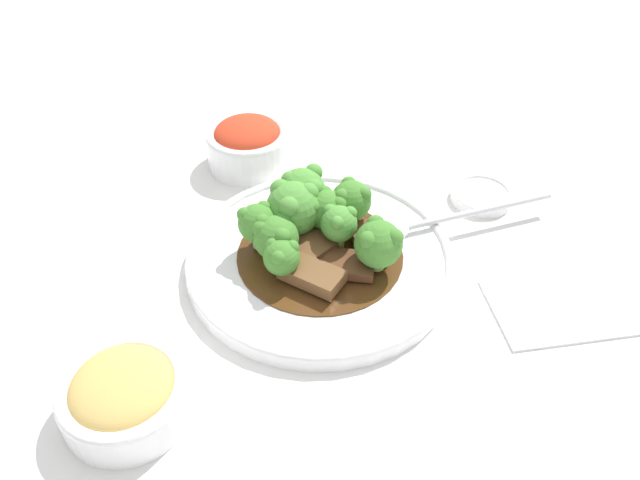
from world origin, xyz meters
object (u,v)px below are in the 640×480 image
broccoli_floret_2 (378,243)px  broccoli_floret_3 (282,257)px  broccoli_floret_0 (294,207)px  broccoli_floret_8 (351,200)px  beef_strip_2 (345,264)px  broccoli_floret_7 (276,237)px  beef_strip_0 (312,274)px  beef_strip_1 (308,247)px  broccoli_floret_6 (339,223)px  beef_strip_3 (368,242)px  broccoli_floret_4 (306,190)px  serving_spoon (404,228)px  side_bowl_appetizer (124,395)px  broccoli_floret_5 (327,209)px  sauce_dish (482,195)px  broccoli_floret_1 (257,223)px  side_bowl_kimchi (248,143)px  main_plate (320,258)px

broccoli_floret_2 → broccoli_floret_3: (-0.09, 0.02, -0.01)m
broccoli_floret_0 → broccoli_floret_8: size_ratio=1.14×
beef_strip_2 → broccoli_floret_7: (-0.06, 0.04, 0.02)m
beef_strip_0 → broccoli_floret_7: broccoli_floret_7 is taller
beef_strip_1 → broccoli_floret_7: bearing=174.0°
broccoli_floret_6 → broccoli_floret_8: size_ratio=0.93×
broccoli_floret_0 → broccoli_floret_7: 0.04m
broccoli_floret_0 → beef_strip_3: bearing=-34.9°
broccoli_floret_4 → broccoli_floret_6: broccoli_floret_4 is taller
beef_strip_0 → broccoli_floret_3: broccoli_floret_3 is taller
beef_strip_0 → serving_spoon: same height
broccoli_floret_3 → broccoli_floret_2: bearing=-11.6°
beef_strip_2 → side_bowl_appetizer: size_ratio=0.64×
serving_spoon → beef_strip_0: bearing=-163.0°
broccoli_floret_0 → serving_spoon: broccoli_floret_0 is taller
broccoli_floret_5 → broccoli_floret_6: 0.03m
sauce_dish → broccoli_floret_8: bearing=-175.8°
beef_strip_1 → broccoli_floret_5: bearing=39.9°
beef_strip_1 → serving_spoon: bearing=-2.3°
beef_strip_2 → beef_strip_3: 0.04m
broccoli_floret_7 → side_bowl_appetizer: size_ratio=0.45×
broccoli_floret_2 → broccoli_floret_4: (-0.04, 0.10, 0.00)m
broccoli_floret_2 → side_bowl_appetizer: (-0.25, -0.07, -0.03)m
broccoli_floret_1 → broccoli_floret_5: (0.07, -0.00, -0.00)m
broccoli_floret_3 → side_bowl_kimchi: 0.22m
beef_strip_1 → side_bowl_appetizer: size_ratio=0.58×
beef_strip_1 → broccoli_floret_0: size_ratio=0.99×
broccoli_floret_0 → broccoli_floret_6: bearing=-44.9°
broccoli_floret_6 → sauce_dish: size_ratio=0.69×
broccoli_floret_7 → side_bowl_kimchi: 0.20m
broccoli_floret_4 → broccoli_floret_6: 0.06m
broccoli_floret_5 → broccoli_floret_8: bearing=4.5°
beef_strip_3 → sauce_dish: bearing=17.1°
broccoli_floret_2 → side_bowl_kimchi: size_ratio=0.52×
beef_strip_3 → broccoli_floret_5: broccoli_floret_5 is taller
sauce_dish → broccoli_floret_2: bearing=-154.2°
beef_strip_0 → broccoli_floret_2: size_ratio=1.27×
broccoli_floret_3 → serving_spoon: broccoli_floret_3 is taller
beef_strip_3 → broccoli_floret_3: (-0.09, -0.01, 0.02)m
broccoli_floret_2 → beef_strip_1: bearing=143.7°
broccoli_floret_6 → side_bowl_appetizer: broccoli_floret_6 is taller
beef_strip_0 → broccoli_floret_5: size_ratio=1.36×
main_plate → broccoli_floret_4: bearing=85.3°
side_bowl_kimchi → sauce_dish: (0.23, -0.16, -0.02)m
broccoli_floret_1 → beef_strip_0: bearing=-61.4°
beef_strip_1 → broccoli_floret_2: bearing=-36.3°
broccoli_floret_4 → side_bowl_kimchi: bearing=100.7°
broccoli_floret_5 → broccoli_floret_7: size_ratio=1.04×
broccoli_floret_8 → side_bowl_kimchi: 0.19m
broccoli_floret_6 → beef_strip_0: bearing=-138.7°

